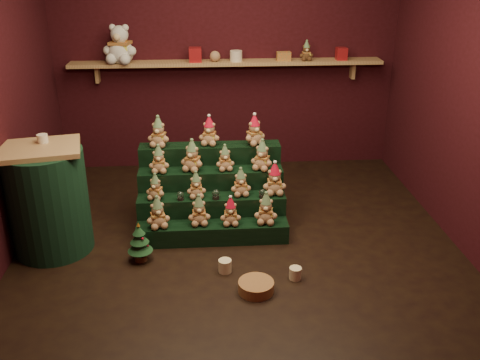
{
  "coord_description": "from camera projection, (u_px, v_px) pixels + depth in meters",
  "views": [
    {
      "loc": [
        -0.29,
        -4.31,
        2.52
      ],
      "look_at": [
        0.03,
        0.25,
        0.53
      ],
      "focal_mm": 40.0,
      "sensor_mm": 36.0,
      "label": 1
    }
  ],
  "objects": [
    {
      "name": "snow_globe_a",
      "position": [
        180.0,
        196.0,
        4.96
      ],
      "size": [
        0.06,
        0.06,
        0.08
      ],
      "color": "black",
      "rests_on": "riser_tier_midfront"
    },
    {
      "name": "mug_left",
      "position": [
        225.0,
        266.0,
        4.5
      ],
      "size": [
        0.11,
        0.11,
        0.11
      ],
      "primitive_type": "cylinder",
      "color": "beige",
      "rests_on": "ground"
    },
    {
      "name": "brown_bear",
      "position": [
        306.0,
        51.0,
        6.13
      ],
      "size": [
        0.16,
        0.15,
        0.22
      ],
      "primitive_type": null,
      "rotation": [
        0.0,
        0.0,
        0.02
      ],
      "color": "#4E2E1A",
      "rests_on": "back_shelf"
    },
    {
      "name": "ground",
      "position": [
        238.0,
        243.0,
        4.96
      ],
      "size": [
        4.0,
        4.0,
        0.0
      ],
      "primitive_type": "plane",
      "color": "black",
      "rests_on": "ground"
    },
    {
      "name": "teddy_11",
      "position": [
        262.0,
        155.0,
        5.13
      ],
      "size": [
        0.27,
        0.26,
        0.3
      ],
      "primitive_type": null,
      "rotation": [
        0.0,
        0.0,
        -0.44
      ],
      "color": "tan",
      "rests_on": "riser_tier_midback"
    },
    {
      "name": "teddy_9",
      "position": [
        192.0,
        156.0,
        5.1
      ],
      "size": [
        0.28,
        0.27,
        0.31
      ],
      "primitive_type": null,
      "rotation": [
        0.0,
        0.0,
        -0.41
      ],
      "color": "tan",
      "rests_on": "riser_tier_midback"
    },
    {
      "name": "scarf_gift_box",
      "position": [
        284.0,
        56.0,
        6.15
      ],
      "size": [
        0.16,
        0.1,
        0.1
      ],
      "primitive_type": "cube",
      "color": "#DB561E",
      "rests_on": "back_shelf"
    },
    {
      "name": "teddy_14",
      "position": [
        254.0,
        130.0,
        5.26
      ],
      "size": [
        0.27,
        0.26,
        0.3
      ],
      "primitive_type": null,
      "rotation": [
        0.0,
        0.0,
        0.45
      ],
      "color": "tan",
      "rests_on": "riser_tier_back"
    },
    {
      "name": "table_ornament",
      "position": [
        42.0,
        138.0,
        4.56
      ],
      "size": [
        0.09,
        0.09,
        0.07
      ],
      "primitive_type": "cylinder",
      "color": "beige",
      "rests_on": "side_table"
    },
    {
      "name": "back_shelf",
      "position": [
        227.0,
        63.0,
        6.16
      ],
      "size": [
        3.6,
        0.26,
        0.24
      ],
      "color": "tan",
      "rests_on": "ground"
    },
    {
      "name": "wicker_basket",
      "position": [
        256.0,
        287.0,
        4.24
      ],
      "size": [
        0.3,
        0.3,
        0.09
      ],
      "primitive_type": "cylinder",
      "rotation": [
        0.0,
        0.0,
        0.06
      ],
      "color": "#97653C",
      "rests_on": "ground"
    },
    {
      "name": "teddy_4",
      "position": [
        156.0,
        187.0,
        4.95
      ],
      "size": [
        0.22,
        0.21,
        0.25
      ],
      "primitive_type": null,
      "rotation": [
        0.0,
        0.0,
        -0.36
      ],
      "color": "tan",
      "rests_on": "riser_tier_midfront"
    },
    {
      "name": "gift_tin_red_a",
      "position": [
        195.0,
        55.0,
        6.07
      ],
      "size": [
        0.14,
        0.14,
        0.16
      ],
      "primitive_type": "cube",
      "color": "#A6191E",
      "rests_on": "back_shelf"
    },
    {
      "name": "teddy_6",
      "position": [
        241.0,
        182.0,
        5.02
      ],
      "size": [
        0.21,
        0.19,
        0.27
      ],
      "primitive_type": null,
      "rotation": [
        0.0,
        0.0,
        0.1
      ],
      "color": "tan",
      "rests_on": "riser_tier_midfront"
    },
    {
      "name": "teddy_12",
      "position": [
        159.0,
        132.0,
        5.21
      ],
      "size": [
        0.25,
        0.24,
        0.3
      ],
      "primitive_type": null,
      "rotation": [
        0.0,
        0.0,
        -0.23
      ],
      "color": "tan",
      "rests_on": "riser_tier_back"
    },
    {
      "name": "teddy_5",
      "position": [
        196.0,
        185.0,
        4.98
      ],
      "size": [
        0.19,
        0.17,
        0.25
      ],
      "primitive_type": null,
      "rotation": [
        0.0,
        0.0,
        0.07
      ],
      "color": "tan",
      "rests_on": "riser_tier_midfront"
    },
    {
      "name": "back_wall",
      "position": [
        226.0,
        51.0,
        6.28
      ],
      "size": [
        4.0,
        0.1,
        2.8
      ],
      "primitive_type": "cube",
      "color": "black",
      "rests_on": "ground"
    },
    {
      "name": "riser_tier_midback",
      "position": [
        211.0,
        195.0,
        5.29
      ],
      "size": [
        1.4,
        0.22,
        0.54
      ],
      "primitive_type": "cube",
      "color": "black",
      "rests_on": "ground"
    },
    {
      "name": "snow_globe_c",
      "position": [
        262.0,
        193.0,
        5.01
      ],
      "size": [
        0.06,
        0.06,
        0.08
      ],
      "color": "black",
      "rests_on": "riser_tier_midfront"
    },
    {
      "name": "white_bear",
      "position": [
        120.0,
        39.0,
        5.94
      ],
      "size": [
        0.45,
        0.42,
        0.54
      ],
      "primitive_type": null,
      "rotation": [
        0.0,
        0.0,
        -0.22
      ],
      "color": "white",
      "rests_on": "back_shelf"
    },
    {
      "name": "teddy_13",
      "position": [
        209.0,
        131.0,
        5.25
      ],
      "size": [
        0.24,
        0.22,
        0.29
      ],
      "primitive_type": null,
      "rotation": [
        0.0,
        0.0,
        -0.22
      ],
      "color": "tan",
      "rests_on": "riser_tier_back"
    },
    {
      "name": "gift_tin_cream",
      "position": [
        236.0,
        56.0,
        6.11
      ],
      "size": [
        0.14,
        0.14,
        0.12
      ],
      "primitive_type": "cylinder",
      "color": "beige",
      "rests_on": "back_shelf"
    },
    {
      "name": "teddy_7",
      "position": [
        275.0,
        179.0,
        5.04
      ],
      "size": [
        0.22,
        0.2,
        0.31
      ],
      "primitive_type": null,
      "rotation": [
        0.0,
        0.0,
        -0.02
      ],
      "color": "tan",
      "rests_on": "riser_tier_midfront"
    },
    {
      "name": "teddy_2",
      "position": [
        231.0,
        211.0,
        4.87
      ],
      "size": [
        0.19,
        0.18,
        0.27
      ],
      "primitive_type": null,
      "rotation": [
        0.0,
        0.0,
        -0.02
      ],
      "color": "tan",
      "rests_on": "riser_tier_front"
    },
    {
      "name": "teddy_3",
      "position": [
        266.0,
        208.0,
        4.89
      ],
      "size": [
        0.24,
        0.22,
        0.3
      ],
      "primitive_type": null,
      "rotation": [
        0.0,
        0.0,
        -0.14
      ],
      "color": "tan",
      "rests_on": "riser_tier_front"
    },
    {
      "name": "right_wall",
      "position": [
        478.0,
        91.0,
        4.54
      ],
      "size": [
        0.1,
        4.0,
        2.8
      ],
      "primitive_type": "cube",
      "color": "black",
      "rests_on": "ground"
    },
    {
      "name": "teddy_0",
      "position": [
        158.0,
        212.0,
        4.82
      ],
      "size": [
        0.25,
        0.24,
        0.3
      ],
      "primitive_type": null,
      "rotation": [
        0.0,
        0.0,
        0.26
      ],
      "color": "tan",
      "rests_on": "riser_tier_front"
    },
    {
      "name": "teddy_1",
      "position": [
        199.0,
        210.0,
        4.87
      ],
      "size": [
        0.21,
        0.19,
        0.29
      ],
      "primitive_type": null,
      "rotation": [
        0.0,
        0.0,
        0.05
      ],
      "color": "tan",
      "rests_on": "riser_tier_front"
    },
    {
      "name": "mug_right",
      "position": [
        295.0,
        273.0,
        4.41
      ],
      "size": [
        0.1,
        0.1,
        0.1
      ],
      "primitive_type": "cylinder",
      "color": "beige",
      "rests_on": "ground"
    },
    {
      "name": "teddy_8",
      "position": [
        159.0,
        159.0,
        5.08
      ],
      "size": [
        0.19,
        0.17,
        0.27
      ],
      "primitive_type": null,
      "rotation": [
        0.0,
        0.0,
        0.0
      ],
      "color": "tan",
      "rests_on": "riser_tier_midback"
    },
    {
      "name": "riser_tier_midfront",
      "position": [
        212.0,
        213.0,
        5.12
      ],
      "size": [
        1.4,
        0.22,
        0.36
      ],
      "primitive_type": "cube",
      "color": "black",
      "rests_on": "ground"
    },
    {
      "name": "riser_tier_front",
      "position": [
        213.0,
        233.0,
        4.95
      ],
      "size": [
        1.4,
        0.22,
        0.18
      ],
      "primitive_type": "cube",
      "color": "black",
      "rests_on": "ground"
    },
    {
      "name": "side_table",
      "position": [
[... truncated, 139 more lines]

